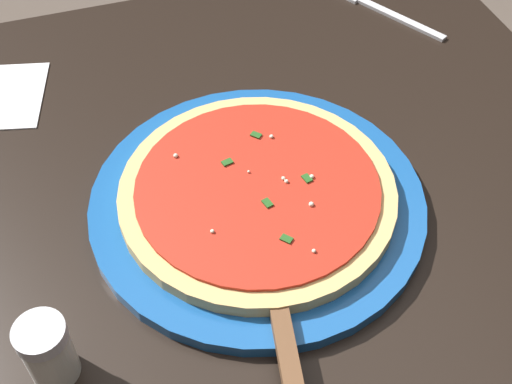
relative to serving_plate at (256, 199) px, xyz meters
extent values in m
cube|color=black|center=(-0.39, -0.38, -0.39)|extent=(0.06, 0.06, 0.71)
cube|color=black|center=(0.02, 0.00, -0.02)|extent=(0.95, 0.91, 0.03)
cylinder|color=#195199|center=(0.00, 0.00, 0.00)|extent=(0.37, 0.37, 0.02)
cylinder|color=#DBB26B|center=(0.00, 0.00, 0.02)|extent=(0.30, 0.30, 0.02)
cylinder|color=red|center=(0.00, 0.00, 0.03)|extent=(0.27, 0.27, 0.00)
sphere|color=#EFEACC|center=(0.06, 0.05, 0.03)|extent=(0.00, 0.00, 0.00)
sphere|color=#EFEACC|center=(-0.06, 0.01, 0.03)|extent=(0.01, 0.01, 0.01)
sphere|color=#EFEACC|center=(0.00, -0.02, 0.03)|extent=(0.00, 0.00, 0.00)
sphere|color=#EFEACC|center=(0.07, -0.07, 0.03)|extent=(0.01, 0.01, 0.01)
sphere|color=#EFEACC|center=(-0.05, 0.05, 0.03)|extent=(0.01, 0.01, 0.01)
sphere|color=#EFEACC|center=(-0.04, -0.06, 0.03)|extent=(0.00, 0.00, 0.00)
sphere|color=#EFEACC|center=(-0.03, 0.11, 0.03)|extent=(0.00, 0.00, 0.00)
sphere|color=#EFEACC|center=(-0.03, 0.01, 0.03)|extent=(0.00, 0.00, 0.00)
sphere|color=#EFEACC|center=(-0.03, 0.00, 0.03)|extent=(0.00, 0.00, 0.00)
cube|color=#23561E|center=(-0.05, 0.01, 0.03)|extent=(0.01, 0.01, 0.00)
cube|color=#23561E|center=(0.00, 0.08, 0.03)|extent=(0.01, 0.01, 0.00)
cube|color=#23561E|center=(0.02, -0.04, 0.03)|extent=(0.01, 0.01, 0.00)
cube|color=#23561E|center=(0.00, 0.03, 0.03)|extent=(0.01, 0.01, 0.00)
cube|color=#23561E|center=(-0.02, -0.07, 0.03)|extent=(0.01, 0.01, 0.00)
cube|color=silver|center=(0.02, 0.10, 0.01)|extent=(0.08, 0.10, 0.00)
cube|color=brown|center=(0.04, 0.21, 0.01)|extent=(0.04, 0.13, 0.01)
cube|color=silver|center=(-0.32, -0.27, -0.01)|extent=(0.08, 0.14, 0.00)
cylinder|color=silver|center=(0.24, 0.14, 0.02)|extent=(0.04, 0.04, 0.06)
cylinder|color=silver|center=(0.24, 0.14, 0.06)|extent=(0.05, 0.05, 0.01)
camera|label=1|loc=(0.15, 0.47, 0.57)|focal=47.14mm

